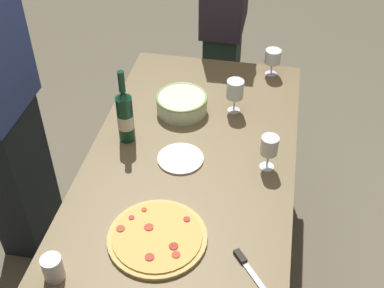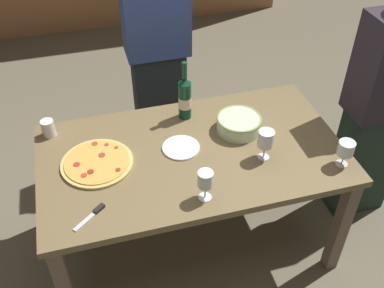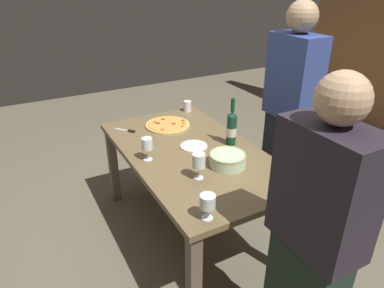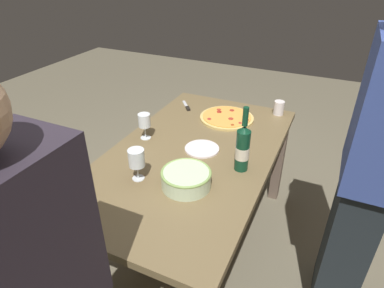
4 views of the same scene
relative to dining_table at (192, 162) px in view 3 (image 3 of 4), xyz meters
name	(u,v)px [view 3 (image 3 of 4)]	position (x,y,z in m)	size (l,w,h in m)	color
ground_plane	(192,232)	(0.00, 0.00, -0.66)	(8.00, 8.00, 0.00)	#68614D
dining_table	(192,162)	(0.00, 0.00, 0.00)	(1.60, 0.90, 0.75)	brown
pizza	(168,125)	(-0.49, 0.04, 0.10)	(0.37, 0.37, 0.02)	#D8B866
serving_bowl	(228,159)	(0.30, 0.11, 0.14)	(0.25, 0.25, 0.09)	beige
wine_bottle	(231,128)	(0.04, 0.31, 0.22)	(0.07, 0.07, 0.36)	#103D26
wine_glass_near_pizza	(208,203)	(0.71, -0.30, 0.19)	(0.08, 0.08, 0.14)	white
wine_glass_by_bottle	(199,162)	(0.35, -0.14, 0.21)	(0.08, 0.08, 0.17)	white
wine_glass_far_left	(147,145)	(-0.03, -0.33, 0.21)	(0.07, 0.07, 0.16)	white
cup_amber	(187,106)	(-0.72, 0.34, 0.14)	(0.07, 0.07, 0.10)	white
side_plate	(194,146)	(-0.05, 0.04, 0.10)	(0.20, 0.20, 0.01)	white
pizza_knife	(128,131)	(-0.55, -0.29, 0.10)	(0.16, 0.13, 0.02)	silver
person_host	(290,112)	(0.01, 0.90, 0.23)	(0.41, 0.24, 1.74)	black
person_guest_left	(314,240)	(1.14, 0.02, 0.15)	(0.42, 0.24, 1.59)	#1E3027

